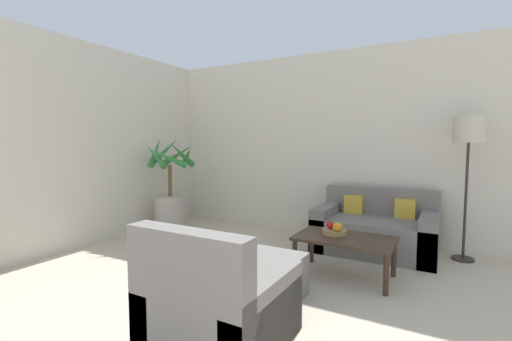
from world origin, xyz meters
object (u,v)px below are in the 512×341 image
object	(u,v)px
coffee_table	(345,242)
armchair	(218,305)
floor_lamp	(469,137)
sofa_loveseat	(375,230)
orange_fruit	(337,227)
ottoman	(271,277)
potted_palm	(170,198)
fruit_bowl	(334,232)
apple_green	(339,226)
apple_red	(330,225)

from	to	relation	value
coffee_table	armchair	xyz separation A→B (m)	(-0.44, -1.59, -0.09)
floor_lamp	sofa_loveseat	bearing A→B (deg)	-170.46
orange_fruit	ottoman	xyz separation A→B (m)	(-0.35, -0.81, -0.32)
potted_palm	fruit_bowl	bearing A→B (deg)	-9.17
coffee_table	apple_green	world-z (taller)	apple_green
sofa_loveseat	ottoman	xyz separation A→B (m)	(-0.55, -1.83, -0.08)
floor_lamp	coffee_table	distance (m)	1.93
potted_palm	floor_lamp	world-z (taller)	floor_lamp
sofa_loveseat	orange_fruit	xyz separation A→B (m)	(-0.20, -1.02, 0.24)
sofa_loveseat	apple_green	world-z (taller)	sofa_loveseat
apple_red	apple_green	distance (m)	0.08
ottoman	potted_palm	bearing A→B (deg)	151.52
sofa_loveseat	coffee_table	size ratio (longest dim) A/B	1.47
sofa_loveseat	orange_fruit	distance (m)	1.06
floor_lamp	orange_fruit	bearing A→B (deg)	-134.66
fruit_bowl	ottoman	size ratio (longest dim) A/B	0.49
potted_palm	coffee_table	distance (m)	2.90
floor_lamp	armchair	xyz separation A→B (m)	(-1.52, -2.78, -1.16)
armchair	potted_palm	bearing A→B (deg)	138.96
apple_green	orange_fruit	world-z (taller)	orange_fruit
sofa_loveseat	apple_green	size ratio (longest dim) A/B	19.06
fruit_bowl	orange_fruit	xyz separation A→B (m)	(0.04, -0.06, 0.07)
floor_lamp	fruit_bowl	size ratio (longest dim) A/B	6.45
potted_palm	orange_fruit	xyz separation A→B (m)	(2.77, -0.50, -0.01)
fruit_bowl	apple_red	xyz separation A→B (m)	(-0.05, 0.01, 0.06)
sofa_loveseat	apple_green	bearing A→B (deg)	-102.88
orange_fruit	fruit_bowl	bearing A→B (deg)	128.04
ottoman	sofa_loveseat	bearing A→B (deg)	73.19
orange_fruit	armchair	bearing A→B (deg)	-102.49
sofa_loveseat	floor_lamp	xyz separation A→B (m)	(0.97, 0.16, 1.16)
sofa_loveseat	apple_red	xyz separation A→B (m)	(-0.29, -0.95, 0.23)
armchair	apple_red	bearing A→B (deg)	81.07
floor_lamp	apple_red	distance (m)	1.92
sofa_loveseat	fruit_bowl	distance (m)	1.00
orange_fruit	potted_palm	bearing A→B (deg)	169.84
sofa_loveseat	fruit_bowl	xyz separation A→B (m)	(-0.24, -0.96, 0.17)
fruit_bowl	armchair	size ratio (longest dim) A/B	0.30
sofa_loveseat	potted_palm	bearing A→B (deg)	-170.05
sofa_loveseat	armchair	xyz separation A→B (m)	(-0.55, -2.62, 0.00)
floor_lamp	armchair	bearing A→B (deg)	-118.65
sofa_loveseat	ottoman	bearing A→B (deg)	-106.81
potted_palm	floor_lamp	bearing A→B (deg)	9.85
armchair	fruit_bowl	bearing A→B (deg)	79.39
apple_green	armchair	xyz separation A→B (m)	(-0.34, -1.70, -0.23)
potted_palm	sofa_loveseat	xyz separation A→B (m)	(2.96, 0.52, -0.25)
sofa_loveseat	coffee_table	distance (m)	1.04
apple_green	apple_red	bearing A→B (deg)	-161.00
sofa_loveseat	apple_red	world-z (taller)	sofa_loveseat
apple_green	ottoman	distance (m)	1.02
fruit_bowl	armchair	xyz separation A→B (m)	(-0.31, -1.66, -0.17)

